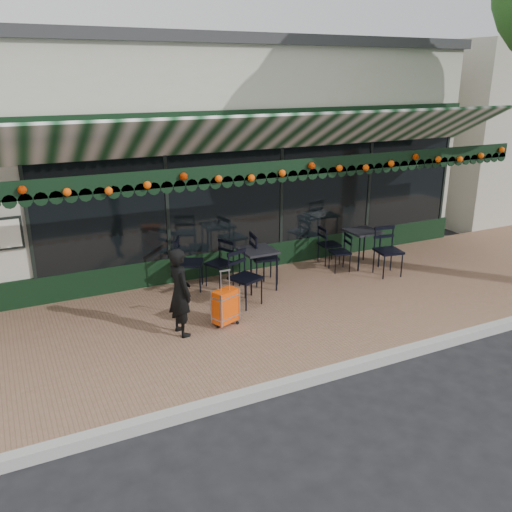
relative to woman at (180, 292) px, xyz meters
name	(u,v)px	position (x,y,z in m)	size (l,w,h in m)	color
ground	(328,375)	(1.51, -1.83, -0.84)	(80.00, 80.00, 0.00)	black
sidewalk	(263,315)	(1.51, 0.17, -0.77)	(18.00, 4.00, 0.15)	brown
curb	(332,373)	(1.51, -1.91, -0.77)	(18.00, 0.16, 0.15)	#9E9E99
restaurant_building	(158,146)	(1.51, 6.01, 1.43)	(12.00, 9.60, 4.50)	#A7A591
woman	(180,292)	(0.00, 0.00, 0.00)	(0.51, 0.33, 1.39)	black
suitcase	(226,307)	(0.74, 0.00, -0.39)	(0.46, 0.36, 0.92)	#EB4407
cafe_table_a	(363,234)	(4.42, 1.35, -0.01)	(0.62, 0.62, 0.77)	black
cafe_table_b	(258,254)	(1.89, 1.15, -0.01)	(0.62, 0.62, 0.77)	black
chair_a_left	(340,253)	(3.83, 1.29, -0.31)	(0.38, 0.38, 0.77)	black
chair_a_right	(329,245)	(3.88, 1.76, -0.29)	(0.41, 0.41, 0.81)	black
chair_a_front	(388,252)	(4.54, 0.65, -0.21)	(0.49, 0.49, 0.98)	black
chair_b_left	(219,264)	(1.30, 1.58, -0.25)	(0.44, 0.44, 0.88)	black
chair_b_right	(264,258)	(2.14, 1.39, -0.20)	(0.50, 0.50, 1.00)	black
chair_b_front	(245,279)	(1.37, 0.57, -0.21)	(0.48, 0.48, 0.97)	black
chair_solo	(190,263)	(0.75, 1.70, -0.20)	(0.50, 0.50, 1.00)	black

